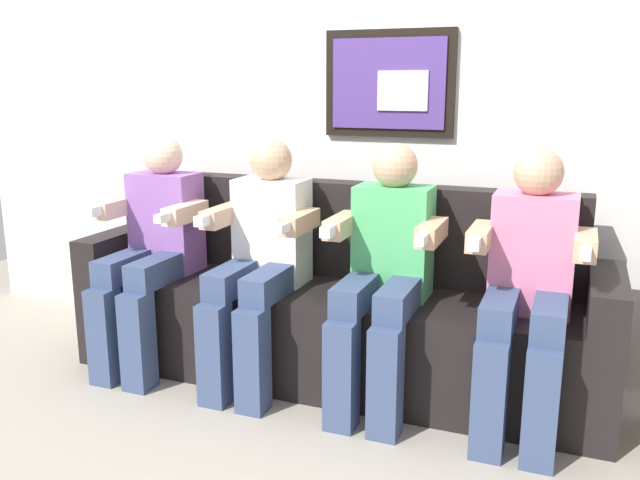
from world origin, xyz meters
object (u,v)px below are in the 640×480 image
object	(u,v)px
person_left_center	(261,255)
couch	(334,313)
person_leftmost	(153,244)
person_right_center	(385,267)
person_rightmost	(529,282)

from	to	relation	value
person_left_center	couch	bearing A→B (deg)	30.47
person_leftmost	person_right_center	bearing A→B (deg)	0.00
person_leftmost	person_rightmost	distance (m)	1.72
person_right_center	person_rightmost	world-z (taller)	same
person_right_center	person_left_center	bearing A→B (deg)	180.00
couch	person_left_center	bearing A→B (deg)	-149.53
person_leftmost	person_rightmost	world-z (taller)	same
person_left_center	person_rightmost	xyz separation A→B (m)	(1.15, 0.00, 0.00)
person_right_center	person_rightmost	size ratio (longest dim) A/B	1.00
couch	person_left_center	size ratio (longest dim) A/B	2.20
person_right_center	person_rightmost	bearing A→B (deg)	0.00
person_leftmost	person_rightmost	bearing A→B (deg)	0.00
person_left_center	person_rightmost	world-z (taller)	same
person_leftmost	person_right_center	size ratio (longest dim) A/B	1.00
person_left_center	person_right_center	size ratio (longest dim) A/B	1.00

